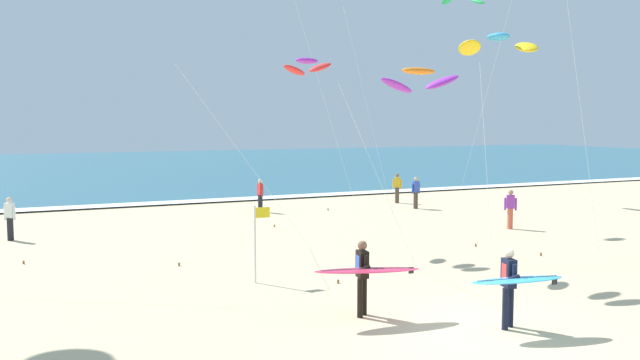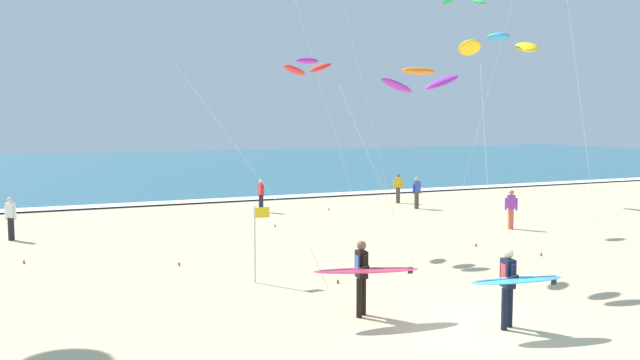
% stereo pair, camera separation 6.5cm
% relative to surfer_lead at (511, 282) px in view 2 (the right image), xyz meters
% --- Properties ---
extents(ground_plane, '(160.00, 160.00, 0.00)m').
position_rel_surfer_lead_xyz_m(ground_plane, '(-0.53, 0.21, -1.04)').
color(ground_plane, '#D1BA8E').
extents(ocean_water, '(160.00, 60.00, 0.08)m').
position_rel_surfer_lead_xyz_m(ocean_water, '(-0.53, 53.45, -1.00)').
color(ocean_water, '#2D6075').
rests_on(ocean_water, ground).
extents(shoreline_foam, '(160.00, 1.44, 0.01)m').
position_rel_surfer_lead_xyz_m(shoreline_foam, '(-0.53, 23.75, -0.95)').
color(shoreline_foam, white).
rests_on(shoreline_foam, ocean_water).
extents(surfer_lead, '(2.06, 1.08, 1.71)m').
position_rel_surfer_lead_xyz_m(surfer_lead, '(0.00, 0.00, 0.00)').
color(surfer_lead, black).
rests_on(surfer_lead, ground).
extents(surfer_trailing, '(2.47, 1.05, 1.71)m').
position_rel_surfer_lead_xyz_m(surfer_trailing, '(-2.38, 1.98, 0.01)').
color(surfer_trailing, black).
rests_on(surfer_trailing, ground).
extents(kite_arc_cobalt_mid, '(2.99, 4.05, 6.83)m').
position_rel_surfer_lead_xyz_m(kite_arc_cobalt_mid, '(3.28, 4.61, 5.48)').
color(kite_arc_cobalt_mid, yellow).
rests_on(kite_arc_cobalt_mid, ground).
extents(kite_arc_amber_outer, '(3.56, 2.53, 5.86)m').
position_rel_surfer_lead_xyz_m(kite_arc_amber_outer, '(1.16, 5.44, 4.47)').
color(kite_arc_amber_outer, purple).
rests_on(kite_arc_amber_outer, ground).
extents(kite_arc_violet_extra, '(5.41, 2.26, 6.49)m').
position_rel_surfer_lead_xyz_m(kite_arc_violet_extra, '(-0.33, 10.05, 5.15)').
color(kite_arc_violet_extra, red).
rests_on(kite_arc_violet_extra, ground).
extents(bystander_red_top, '(0.23, 0.50, 1.59)m').
position_rel_surfer_lead_xyz_m(bystander_red_top, '(1.00, 18.87, -0.23)').
color(bystander_red_top, black).
rests_on(bystander_red_top, ground).
extents(bystander_yellow_top, '(0.43, 0.33, 1.59)m').
position_rel_surfer_lead_xyz_m(bystander_yellow_top, '(8.79, 19.16, -0.23)').
color(bystander_yellow_top, '#4C3D2D').
rests_on(bystander_yellow_top, ground).
extents(bystander_blue_top, '(0.50, 0.22, 1.59)m').
position_rel_surfer_lead_xyz_m(bystander_blue_top, '(8.48, 16.85, -0.23)').
color(bystander_blue_top, '#4C3D2D').
rests_on(bystander_blue_top, ground).
extents(bystander_white_top, '(0.40, 0.35, 1.59)m').
position_rel_surfer_lead_xyz_m(bystander_white_top, '(-9.75, 15.56, -0.23)').
color(bystander_white_top, black).
rests_on(bystander_white_top, ground).
extents(bystander_purple_top, '(0.41, 0.34, 1.59)m').
position_rel_surfer_lead_xyz_m(bystander_purple_top, '(8.64, 10.09, -0.23)').
color(bystander_purple_top, '#D8593F').
rests_on(bystander_purple_top, ground).
extents(lifeguard_flag, '(0.45, 0.05, 2.10)m').
position_rel_surfer_lead_xyz_m(lifeguard_flag, '(-3.52, 5.97, 0.23)').
color(lifeguard_flag, silver).
rests_on(lifeguard_flag, ground).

